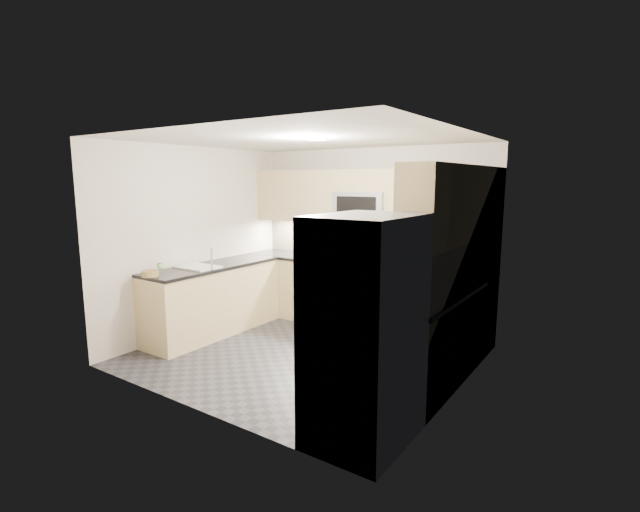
{
  "coord_description": "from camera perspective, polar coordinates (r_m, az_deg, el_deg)",
  "views": [
    {
      "loc": [
        3.11,
        -4.2,
        2.05
      ],
      "look_at": [
        0.0,
        0.35,
        1.15
      ],
      "focal_mm": 26.0,
      "sensor_mm": 36.0,
      "label": 1
    }
  ],
  "objects": [
    {
      "name": "cutting_board",
      "position": [
        6.65,
        0.61,
        -0.29
      ],
      "size": [
        0.4,
        0.31,
        0.01
      ],
      "primitive_type": "cube",
      "rotation": [
        0.0,
        0.0,
        0.18
      ],
      "color": "orange",
      "rests_on": "countertop_back_left"
    },
    {
      "name": "backsplash_right",
      "position": [
        4.91,
        18.26,
        -1.24
      ],
      "size": [
        0.01,
        2.3,
        0.51
      ],
      "primitive_type": "cube",
      "color": "#BEAD89",
      "rests_on": "wall_right"
    },
    {
      "name": "dish_towel_blue",
      "position": [
        6.14,
        3.39,
        -4.89
      ],
      "size": [
        0.17,
        0.04,
        0.32
      ],
      "primitive_type": "cube",
      "rotation": [
        0.0,
        0.0,
        -0.14
      ],
      "color": "#2F4683",
      "rests_on": "oven_handle"
    },
    {
      "name": "countertop_peninsula",
      "position": [
        6.34,
        -13.09,
        -1.23
      ],
      "size": [
        0.63,
        2.0,
        0.04
      ],
      "primitive_type": "cube",
      "color": "black",
      "rests_on": "base_cab_peninsula"
    },
    {
      "name": "base_cab_right",
      "position": [
        4.91,
        13.46,
        -10.03
      ],
      "size": [
        0.6,
        1.7,
        0.9
      ],
      "primitive_type": "cube",
      "color": "tan",
      "rests_on": "floor"
    },
    {
      "name": "countertop_back_right",
      "position": [
        5.97,
        13.93,
        -1.92
      ],
      "size": [
        1.42,
        0.63,
        0.04
      ],
      "primitive_type": "cube",
      "color": "black",
      "rests_on": "base_cab_back_right"
    },
    {
      "name": "oven_door_glass",
      "position": [
        6.22,
        3.11,
        -5.64
      ],
      "size": [
        0.62,
        0.02,
        0.45
      ],
      "primitive_type": "cube",
      "color": "black",
      "rests_on": "gas_range"
    },
    {
      "name": "fridge_handle_left",
      "position": [
        3.69,
        -0.91,
        -8.12
      ],
      "size": [
        0.02,
        0.02,
        1.2
      ],
      "primitive_type": "cylinder",
      "color": "#B2B5BA",
      "rests_on": "refrigerator"
    },
    {
      "name": "ceiling",
      "position": [
        5.25,
        -2.23,
        14.18
      ],
      "size": [
        3.6,
        3.2,
        0.02
      ],
      "primitive_type": "cube",
      "color": "beige",
      "rests_on": "wall_back"
    },
    {
      "name": "faucet",
      "position": [
        5.96,
        -13.21,
        -0.34
      ],
      "size": [
        0.03,
        0.03,
        0.28
      ],
      "primitive_type": "cylinder",
      "color": "silver",
      "rests_on": "countertop_peninsula"
    },
    {
      "name": "oven_handle",
      "position": [
        6.14,
        3.04,
        -3.24
      ],
      "size": [
        0.6,
        0.02,
        0.02
      ],
      "primitive_type": "cylinder",
      "rotation": [
        0.0,
        1.57,
        0.0
      ],
      "color": "#B2B5BA",
      "rests_on": "gas_range"
    },
    {
      "name": "countertop_back_left",
      "position": [
        7.01,
        -2.96,
        -0.0
      ],
      "size": [
        1.42,
        0.63,
        0.04
      ],
      "primitive_type": "cube",
      "color": "black",
      "rests_on": "base_cab_back_left"
    },
    {
      "name": "upper_cab_back",
      "position": [
        6.43,
        5.46,
        7.23
      ],
      "size": [
        3.6,
        0.35,
        0.75
      ],
      "primitive_type": "cube",
      "color": "tan",
      "rests_on": "wall_back"
    },
    {
      "name": "wall_back",
      "position": [
        6.63,
        6.12,
        2.3
      ],
      "size": [
        3.6,
        0.02,
        2.5
      ],
      "primitive_type": "cube",
      "color": "beige",
      "rests_on": "floor"
    },
    {
      "name": "microwave_door",
      "position": [
        6.24,
        4.41,
        6.03
      ],
      "size": [
        0.6,
        0.01,
        0.28
      ],
      "primitive_type": "cube",
      "color": "black",
      "rests_on": "microwave"
    },
    {
      "name": "wall_right",
      "position": [
        4.47,
        16.74,
        -1.44
      ],
      "size": [
        0.02,
        3.2,
        2.5
      ],
      "primitive_type": "cube",
      "color": "beige",
      "rests_on": "floor"
    },
    {
      "name": "countertop_right",
      "position": [
        4.78,
        13.67,
        -4.69
      ],
      "size": [
        0.63,
        1.7,
        0.04
      ],
      "primitive_type": "cube",
      "color": "black",
      "rests_on": "base_cab_right"
    },
    {
      "name": "microwave",
      "position": [
        6.42,
        5.33,
        6.11
      ],
      "size": [
        0.76,
        0.4,
        0.4
      ],
      "primitive_type": "cube",
      "color": "#A9ACB1",
      "rests_on": "upper_cab_back"
    },
    {
      "name": "refrigerator",
      "position": [
        3.66,
        5.54,
        -9.11
      ],
      "size": [
        0.7,
        0.9,
        1.8
      ],
      "primitive_type": "cube",
      "color": "#A5A8AD",
      "rests_on": "floor"
    },
    {
      "name": "floor",
      "position": [
        5.62,
        -2.06,
        -12.14
      ],
      "size": [
        3.6,
        3.2,
        0.0
      ],
      "primitive_type": "cube",
      "color": "black",
      "rests_on": "ground"
    },
    {
      "name": "upper_cab_right",
      "position": [
        4.72,
        16.06,
        6.17
      ],
      "size": [
        0.35,
        1.95,
        0.75
      ],
      "primitive_type": "cube",
      "color": "tan",
      "rests_on": "wall_right"
    },
    {
      "name": "fruit_basket",
      "position": [
        5.78,
        -20.19,
        -2.03
      ],
      "size": [
        0.24,
        0.24,
        0.07
      ],
      "primitive_type": "cylinder",
      "rotation": [
        0.0,
        0.0,
        0.28
      ],
      "color": "#9D7F49",
      "rests_on": "countertop_peninsula"
    },
    {
      "name": "sink_basin",
      "position": [
        6.19,
        -14.78,
        -1.94
      ],
      "size": [
        0.52,
        0.38,
        0.16
      ],
      "primitive_type": "cube",
      "color": "white",
      "rests_on": "base_cab_peninsula"
    },
    {
      "name": "dish_towel_check",
      "position": [
        6.23,
        1.89,
        -4.66
      ],
      "size": [
        0.19,
        0.09,
        0.37
      ],
      "primitive_type": "cube",
      "rotation": [
        0.0,
        0.0,
        0.38
      ],
      "color": "white",
      "rests_on": "oven_handle"
    },
    {
      "name": "backsplash_back",
      "position": [
        6.63,
        6.09,
        1.82
      ],
      "size": [
        3.6,
        0.01,
        0.51
      ],
      "primitive_type": "cube",
      "color": "#BEAD89",
      "rests_on": "wall_back"
    },
    {
      "name": "gas_range",
      "position": [
        6.5,
        4.63,
        -4.96
      ],
      "size": [
        0.76,
        0.65,
        0.91
      ],
      "primitive_type": "cube",
      "color": "#94969B",
      "rests_on": "floor"
    },
    {
      "name": "wall_front",
      "position": [
        4.14,
        -15.46,
        -2.24
      ],
      "size": [
        3.6,
        0.02,
        2.5
      ],
      "primitive_type": "cube",
      "color": "beige",
      "rests_on": "floor"
    },
    {
      "name": "wall_left",
      "position": [
        6.51,
        -14.98,
        1.9
      ],
      "size": [
        0.02,
        3.2,
        2.5
      ],
      "primitive_type": "cube",
      "color": "beige",
      "rests_on": "floor"
    },
    {
      "name": "base_cab_peninsula",
      "position": [
        6.44,
        -12.93,
        -5.35
      ],
      "size": [
        0.6,
        2.0,
        0.9
      ],
      "primitive_type": "cube",
      "color": "tan",
      "rests_on": "floor"
    },
    {
      "name": "fridge_handle_right",
      "position": [
        3.97,
        2.11,
        -6.83
      ],
      "size": [
        0.02,
        0.02,
        1.2
      ],
      "primitive_type": "cylinder",
      "color": "#B2B5BA",
      "rests_on": "refrigerator"
    },
    {
      "name": "range_cooktop",
      "position": [
        6.4,
        4.68,
        -0.97
      ],
      "size": [
        0.76,
        0.65,
        0.03
      ],
      "primitive_type": "cube",
      "color": "black",
      "rests_on": "gas_range"
    },
    {
      "name": "fruit_pear",
      "position": [
        5.73,
        -19.08,
        -1.24
      ],
      "size": [
        0.06,
        0.06,
        0.06
      ],
      "primitive_type": "sphere",
      "color": "#5ABC50",
      "rests_on": "fruit_basket"
    },
    {
      "name": "fruit_apple",
      "position": [
        5.83,
        -19.12,
        -1.07
      ],
      "size": [
        0.06,
        0.06,
        0.06
      ],
      "primitive_type": "sphere",
      "color": "red",
      "rests_on": "fruit_basket"
    },
    {
      "name": "base_cab_back_right",
      "position": [
        6.08,
        13.76,
        -6.27
      ],
      "size": [
        1.42,
        0.6,
        0.9
      ],
      "primitive_type": "cube",
      "color": "tan",
      "rests_on": "floor"
    },
    {
      "name": "utensil_bowl",
      "position": [
        5.87,
        17.86,
        -1.35
      ],
      "size": [
        0.34,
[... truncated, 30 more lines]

